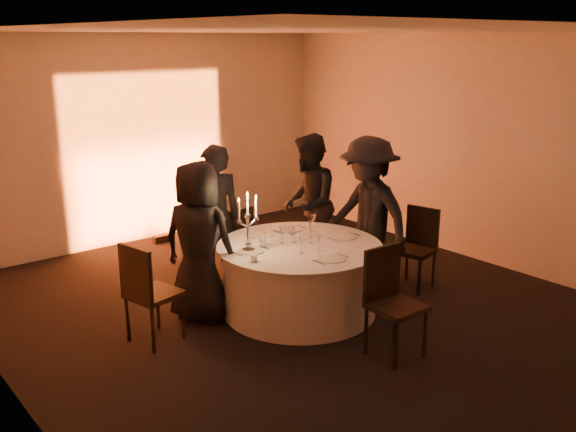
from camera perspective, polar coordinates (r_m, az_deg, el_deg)
floor at (r=7.21m, az=1.01°, el=-8.40°), size 7.00×7.00×0.00m
ceiling at (r=6.59m, az=1.14°, el=16.19°), size 7.00×7.00×0.00m
wall_back at (r=9.64m, az=-12.49°, el=6.70°), size 7.00×0.00×7.00m
wall_left at (r=5.39m, az=-24.22°, el=-1.23°), size 0.00×7.00×7.00m
wall_right at (r=8.93m, az=16.07°, el=5.77°), size 0.00×7.00×7.00m
uplighter_fixture at (r=9.71m, az=-11.19°, el=-1.97°), size 0.25×0.12×0.10m
banquet_table at (r=7.06m, az=1.02°, el=-5.55°), size 1.80×1.80×0.77m
chair_left at (r=6.40m, az=-12.47°, el=-6.29°), size 0.54×0.54×1.03m
chair_back_left at (r=8.04m, az=-4.72°, el=-1.99°), size 0.41×0.41×0.91m
chair_back_right at (r=8.48m, az=1.60°, el=-1.22°), size 0.53×0.53×0.86m
chair_right at (r=7.88m, az=11.44°, el=-2.35°), size 0.50×0.50×0.97m
chair_front at (r=6.16m, az=9.07°, el=-6.94°), size 0.47×0.47×1.04m
guest_left at (r=6.79m, az=-7.94°, el=-2.31°), size 0.89×1.00×1.72m
guest_back_left at (r=7.61m, az=-6.51°, el=-0.16°), size 0.73×0.58×1.76m
guest_back_right at (r=8.16m, az=1.82°, el=1.11°), size 1.09×1.09×1.78m
guest_right at (r=7.56m, az=7.13°, el=0.09°), size 0.70×1.20×1.85m
plate_left at (r=6.73m, az=-3.28°, el=-3.11°), size 0.36×0.27×0.01m
plate_back_left at (r=7.28m, az=-2.26°, el=-1.53°), size 0.35×0.27×0.08m
plate_back_right at (r=7.46m, az=0.19°, el=-1.18°), size 0.36×0.29×0.01m
plate_right at (r=7.21m, az=5.01°, el=-1.85°), size 0.36×0.28×0.01m
plate_front at (r=6.50m, az=3.83°, el=-3.81°), size 0.35×0.29×0.01m
coffee_cup at (r=6.43m, az=-3.04°, el=-3.78°), size 0.11×0.11×0.07m
candelabra at (r=6.68m, az=-3.57°, el=-1.29°), size 0.27×0.13×0.65m
wine_glass_a at (r=7.39m, az=2.24°, el=-0.32°), size 0.07×0.07×0.19m
wine_glass_b at (r=7.15m, az=2.04°, el=-0.85°), size 0.07×0.07×0.19m
wine_glass_c at (r=6.68m, az=2.83°, el=-2.05°), size 0.07×0.07×0.19m
wine_glass_d at (r=6.96m, az=-0.52°, el=-1.32°), size 0.07×0.07×0.19m
wine_glass_e at (r=6.62m, az=1.20°, el=-2.22°), size 0.07×0.07×0.19m
wine_glass_f at (r=6.95m, az=2.09°, el=-1.35°), size 0.07×0.07×0.19m
wine_glass_g at (r=6.98m, az=0.59°, el=-1.26°), size 0.07×0.07×0.19m
tumbler_a at (r=7.30m, az=0.31°, el=-1.26°), size 0.07×0.07×0.09m
tumbler_b at (r=6.85m, az=-2.20°, el=-2.43°), size 0.07×0.07×0.09m
tumbler_c at (r=7.03m, az=-2.34°, el=-1.93°), size 0.07×0.07×0.09m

